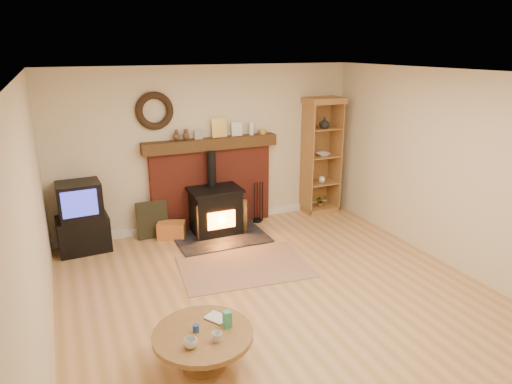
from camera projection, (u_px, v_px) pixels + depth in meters
name	position (u px, v px, depth m)	size (l,w,h in m)	color
ground	(286.00, 302.00, 5.35)	(5.50, 5.50, 0.00)	#B2834A
room_shell	(283.00, 158.00, 4.91)	(5.02, 5.52, 2.61)	beige
chimney_breast	(212.00, 179.00, 7.44)	(2.20, 0.22, 1.78)	maroon
wood_stove	(216.00, 212.00, 7.20)	(1.40, 1.00, 1.31)	black
area_rug	(244.00, 266.00, 6.21)	(1.71, 1.18, 0.01)	brown
tv_unit	(82.00, 219.00, 6.57)	(0.73, 0.53, 1.04)	black
curio_cabinet	(321.00, 156.00, 8.03)	(0.66, 0.47, 2.05)	brown
firelog_box	(172.00, 230.00, 7.11)	(0.42, 0.26, 0.26)	yellow
leaning_painting	(152.00, 220.00, 7.10)	(0.49, 0.03, 0.58)	black
fire_tools	(258.00, 213.00, 7.77)	(0.19, 0.16, 0.70)	black
coffee_table	(204.00, 339.00, 4.15)	(0.92, 0.92, 0.55)	brown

